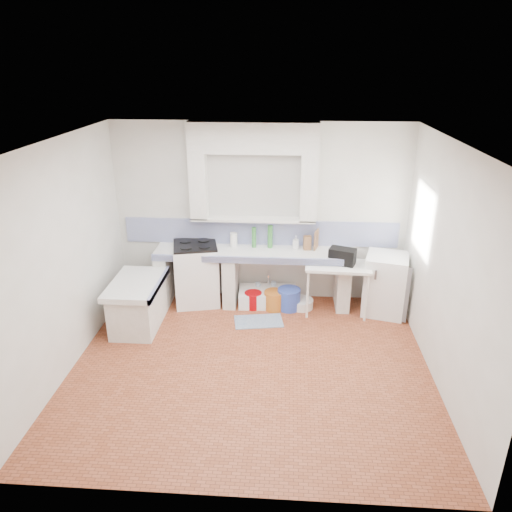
# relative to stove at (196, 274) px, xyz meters

# --- Properties ---
(floor) EXTENTS (4.50, 4.50, 0.00)m
(floor) POSITION_rel_stove_xyz_m (0.99, -1.70, -0.48)
(floor) COLOR #9A4B2E
(floor) RESTS_ON ground
(ceiling) EXTENTS (4.50, 4.50, 0.00)m
(ceiling) POSITION_rel_stove_xyz_m (0.99, -1.70, 2.32)
(ceiling) COLOR silver
(ceiling) RESTS_ON ground
(wall_back) EXTENTS (4.50, 0.00, 4.50)m
(wall_back) POSITION_rel_stove_xyz_m (0.99, 0.30, 0.92)
(wall_back) COLOR silver
(wall_back) RESTS_ON ground
(wall_front) EXTENTS (4.50, 0.00, 4.50)m
(wall_front) POSITION_rel_stove_xyz_m (0.99, -3.70, 0.92)
(wall_front) COLOR silver
(wall_front) RESTS_ON ground
(wall_left) EXTENTS (0.00, 4.50, 4.50)m
(wall_left) POSITION_rel_stove_xyz_m (-1.26, -1.70, 0.92)
(wall_left) COLOR silver
(wall_left) RESTS_ON ground
(wall_right) EXTENTS (0.00, 4.50, 4.50)m
(wall_right) POSITION_rel_stove_xyz_m (3.24, -1.70, 0.92)
(wall_right) COLOR silver
(wall_right) RESTS_ON ground
(alcove_mass) EXTENTS (1.90, 0.25, 0.45)m
(alcove_mass) POSITION_rel_stove_xyz_m (0.89, 0.17, 2.10)
(alcove_mass) COLOR silver
(alcove_mass) RESTS_ON ground
(window_frame) EXTENTS (0.35, 0.86, 1.06)m
(window_frame) POSITION_rel_stove_xyz_m (3.41, -0.50, 1.12)
(window_frame) COLOR #3B2313
(window_frame) RESTS_ON ground
(lace_valance) EXTENTS (0.01, 0.84, 0.24)m
(lace_valance) POSITION_rel_stove_xyz_m (3.27, -0.50, 1.50)
(lace_valance) COLOR white
(lace_valance) RESTS_ON ground
(counter_slab) EXTENTS (3.00, 0.60, 0.08)m
(counter_slab) POSITION_rel_stove_xyz_m (0.89, -0.00, 0.38)
(counter_slab) COLOR white
(counter_slab) RESTS_ON ground
(counter_lip) EXTENTS (3.00, 0.04, 0.10)m
(counter_lip) POSITION_rel_stove_xyz_m (0.89, -0.28, 0.38)
(counter_lip) COLOR navy
(counter_lip) RESTS_ON ground
(counter_pier_left) EXTENTS (0.20, 0.55, 0.82)m
(counter_pier_left) POSITION_rel_stove_xyz_m (-0.51, -0.00, -0.07)
(counter_pier_left) COLOR silver
(counter_pier_left) RESTS_ON ground
(counter_pier_mid) EXTENTS (0.20, 0.55, 0.82)m
(counter_pier_mid) POSITION_rel_stove_xyz_m (0.54, -0.00, -0.07)
(counter_pier_mid) COLOR silver
(counter_pier_mid) RESTS_ON ground
(counter_pier_right) EXTENTS (0.20, 0.55, 0.82)m
(counter_pier_right) POSITION_rel_stove_xyz_m (2.29, -0.00, -0.07)
(counter_pier_right) COLOR silver
(counter_pier_right) RESTS_ON ground
(peninsula_top) EXTENTS (0.70, 1.10, 0.08)m
(peninsula_top) POSITION_rel_stove_xyz_m (-0.71, -0.80, 0.18)
(peninsula_top) COLOR white
(peninsula_top) RESTS_ON ground
(peninsula_base) EXTENTS (0.60, 1.00, 0.62)m
(peninsula_base) POSITION_rel_stove_xyz_m (-0.71, -0.80, -0.17)
(peninsula_base) COLOR silver
(peninsula_base) RESTS_ON ground
(peninsula_lip) EXTENTS (0.04, 1.10, 0.10)m
(peninsula_lip) POSITION_rel_stove_xyz_m (-0.38, -0.80, 0.18)
(peninsula_lip) COLOR navy
(peninsula_lip) RESTS_ON ground
(backsplash) EXTENTS (4.27, 0.03, 0.40)m
(backsplash) POSITION_rel_stove_xyz_m (0.99, 0.28, 0.62)
(backsplash) COLOR navy
(backsplash) RESTS_ON ground
(stove) EXTENTS (0.80, 0.78, 0.95)m
(stove) POSITION_rel_stove_xyz_m (0.00, 0.00, 0.00)
(stove) COLOR white
(stove) RESTS_ON ground
(sink) EXTENTS (0.93, 0.53, 0.22)m
(sink) POSITION_rel_stove_xyz_m (1.13, -0.01, -0.37)
(sink) COLOR white
(sink) RESTS_ON ground
(side_table) EXTENTS (0.98, 0.58, 0.04)m
(side_table) POSITION_rel_stove_xyz_m (2.18, -0.22, -0.08)
(side_table) COLOR white
(side_table) RESTS_ON ground
(fridge) EXTENTS (0.73, 0.73, 0.93)m
(fridge) POSITION_rel_stove_xyz_m (2.91, -0.15, -0.01)
(fridge) COLOR white
(fridge) RESTS_ON ground
(bucket_red) EXTENTS (0.31, 0.31, 0.25)m
(bucket_red) POSITION_rel_stove_xyz_m (0.91, -0.14, -0.35)
(bucket_red) COLOR #A80208
(bucket_red) RESTS_ON ground
(bucket_orange) EXTENTS (0.40, 0.40, 0.29)m
(bucket_orange) POSITION_rel_stove_xyz_m (1.24, -0.16, -0.33)
(bucket_orange) COLOR #C0641C
(bucket_orange) RESTS_ON ground
(bucket_blue) EXTENTS (0.36, 0.36, 0.33)m
(bucket_blue) POSITION_rel_stove_xyz_m (1.46, -0.14, -0.31)
(bucket_blue) COLOR #304BB3
(bucket_blue) RESTS_ON ground
(basin_white) EXTENTS (0.42, 0.42, 0.14)m
(basin_white) POSITION_rel_stove_xyz_m (1.67, -0.10, -0.41)
(basin_white) COLOR white
(basin_white) RESTS_ON ground
(water_bottle_a) EXTENTS (0.09, 0.09, 0.31)m
(water_bottle_a) POSITION_rel_stove_xyz_m (0.97, 0.11, -0.32)
(water_bottle_a) COLOR silver
(water_bottle_a) RESTS_ON ground
(water_bottle_b) EXTENTS (0.10, 0.10, 0.31)m
(water_bottle_b) POSITION_rel_stove_xyz_m (1.22, 0.15, -0.32)
(water_bottle_b) COLOR silver
(water_bottle_b) RESTS_ON ground
(black_bag) EXTENTS (0.43, 0.34, 0.24)m
(black_bag) POSITION_rel_stove_xyz_m (2.24, -0.18, 0.44)
(black_bag) COLOR black
(black_bag) RESTS_ON side_table
(green_bottle_a) EXTENTS (0.08, 0.08, 0.32)m
(green_bottle_a) POSITION_rel_stove_xyz_m (0.90, 0.15, 0.58)
(green_bottle_a) COLOR #347E34
(green_bottle_a) RESTS_ON counter_slab
(green_bottle_b) EXTENTS (0.10, 0.10, 0.36)m
(green_bottle_b) POSITION_rel_stove_xyz_m (1.15, 0.15, 0.60)
(green_bottle_b) COLOR #347E34
(green_bottle_b) RESTS_ON counter_slab
(knife_block) EXTENTS (0.12, 0.11, 0.22)m
(knife_block) POSITION_rel_stove_xyz_m (1.72, 0.10, 0.53)
(knife_block) COLOR brown
(knife_block) RESTS_ON counter_slab
(cutting_board) EXTENTS (0.08, 0.22, 0.30)m
(cutting_board) POSITION_rel_stove_xyz_m (1.86, 0.15, 0.57)
(cutting_board) COLOR brown
(cutting_board) RESTS_ON counter_slab
(paper_towel) EXTENTS (0.13, 0.13, 0.23)m
(paper_towel) POSITION_rel_stove_xyz_m (0.58, 0.15, 0.54)
(paper_towel) COLOR white
(paper_towel) RESTS_ON counter_slab
(soap_bottle) EXTENTS (0.09, 0.10, 0.20)m
(soap_bottle) POSITION_rel_stove_xyz_m (1.55, 0.15, 0.53)
(soap_bottle) COLOR white
(soap_bottle) RESTS_ON counter_slab
(rug) EXTENTS (0.77, 0.52, 0.01)m
(rug) POSITION_rel_stove_xyz_m (1.02, -0.59, -0.47)
(rug) COLOR #375280
(rug) RESTS_ON ground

